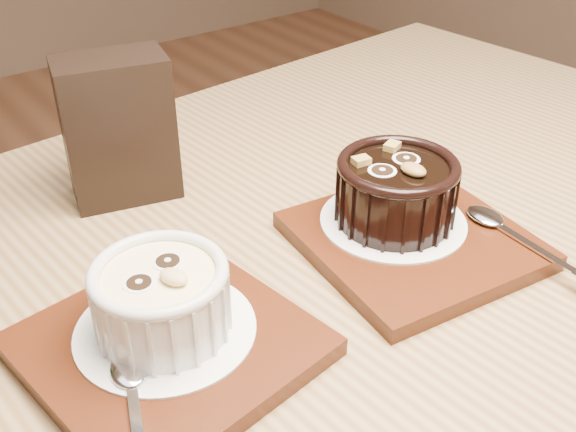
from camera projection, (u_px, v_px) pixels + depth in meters
The scene contains 10 objects.
table at pixel (328, 359), 0.60m from camera, with size 1.26×0.90×0.75m.
tray_left at pixel (169, 346), 0.48m from camera, with size 0.18×0.18×0.01m, color #471C0B.
doily_left at pixel (166, 329), 0.48m from camera, with size 0.13×0.13×0.00m, color white.
ramekin_white at pixel (161, 296), 0.46m from camera, with size 0.10×0.10×0.06m.
spoon_left at pixel (134, 408), 0.42m from camera, with size 0.03×0.13×0.01m, color silver, non-canonical shape.
tray_right at pixel (412, 240), 0.59m from camera, with size 0.18×0.18×0.01m, color #471C0B.
doily_right at pixel (393, 221), 0.60m from camera, with size 0.13×0.13×0.00m, color white.
ramekin_dark at pixel (396, 188), 0.58m from camera, with size 0.11×0.11×0.06m.
spoon_right at pixel (516, 234), 0.58m from camera, with size 0.03×0.13×0.01m, color silver, non-canonical shape.
condiment_stand at pixel (118, 129), 0.63m from camera, with size 0.10×0.06×0.14m, color black.
Camera 1 is at (-0.45, -0.49, 1.10)m, focal length 42.00 mm.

